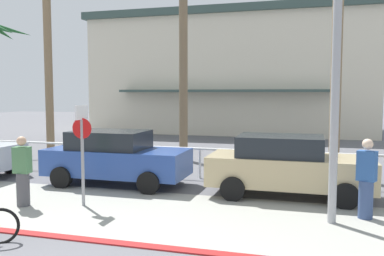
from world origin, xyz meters
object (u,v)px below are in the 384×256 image
(stop_sign_bike_lane, at_px, (82,140))
(streetlight_curb, at_px, (338,24))
(palm_tree_4, at_px, (338,7))
(pedestrian_0, at_px, (366,182))
(pedestrian_1, at_px, (23,174))
(car_tan_2, at_px, (287,165))
(car_blue_1, at_px, (115,157))

(stop_sign_bike_lane, height_order, streetlight_curb, streetlight_curb)
(stop_sign_bike_lane, height_order, palm_tree_4, palm_tree_4)
(palm_tree_4, distance_m, pedestrian_0, 7.02)
(streetlight_curb, bearing_deg, pedestrian_1, -176.43)
(palm_tree_4, relative_size, car_tan_2, 1.77)
(car_tan_2, bearing_deg, car_blue_1, 179.39)
(stop_sign_bike_lane, distance_m, pedestrian_0, 6.83)
(pedestrian_0, height_order, pedestrian_1, pedestrian_0)
(car_tan_2, relative_size, pedestrian_1, 2.46)
(stop_sign_bike_lane, distance_m, streetlight_curb, 6.52)
(stop_sign_bike_lane, height_order, pedestrian_1, stop_sign_bike_lane)
(car_tan_2, xyz_separation_m, pedestrian_1, (-6.34, -2.87, -0.04))
(car_blue_1, bearing_deg, car_tan_2, -0.61)
(palm_tree_4, xyz_separation_m, car_tan_2, (-1.40, -3.43, -4.86))
(streetlight_curb, bearing_deg, palm_tree_4, 86.94)
(streetlight_curb, xyz_separation_m, car_blue_1, (-6.31, 2.46, -3.41))
(stop_sign_bike_lane, distance_m, car_tan_2, 5.52)
(palm_tree_4, height_order, pedestrian_0, palm_tree_4)
(palm_tree_4, distance_m, car_tan_2, 6.11)
(streetlight_curb, height_order, car_tan_2, streetlight_curb)
(car_blue_1, height_order, car_tan_2, same)
(stop_sign_bike_lane, relative_size, palm_tree_4, 0.33)
(streetlight_curb, distance_m, palm_tree_4, 6.02)
(car_blue_1, relative_size, car_tan_2, 1.00)
(car_blue_1, xyz_separation_m, car_tan_2, (5.22, -0.06, 0.00))
(palm_tree_4, bearing_deg, pedestrian_1, -140.85)
(palm_tree_4, distance_m, car_blue_1, 8.88)
(stop_sign_bike_lane, distance_m, palm_tree_4, 9.50)
(pedestrian_1, bearing_deg, pedestrian_0, 8.70)
(palm_tree_4, bearing_deg, car_tan_2, -112.14)
(stop_sign_bike_lane, distance_m, car_blue_1, 2.62)
(pedestrian_0, distance_m, pedestrian_1, 8.27)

